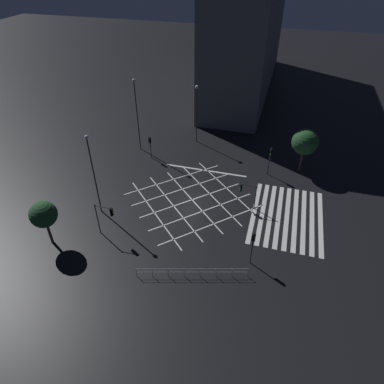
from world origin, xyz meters
TOP-DOWN VIEW (x-y plane):
  - ground_plane at (0.00, 0.00)m, footprint 200.00×200.00m
  - road_markings at (0.30, -7.61)m, footprint 16.49×23.11m
  - office_building at (39.30, 0.01)m, footprint 40.84×10.06m
  - traffic_light_median_south at (0.38, -6.24)m, footprint 0.36×1.93m
  - traffic_light_sw_main at (-7.81, -8.00)m, footprint 0.39×0.36m
  - traffic_light_ne_main at (7.63, 8.17)m, footprint 0.39×0.36m
  - traffic_light_se_main at (7.81, -8.03)m, footprint 0.39×0.36m
  - traffic_light_nw_cross at (-8.06, 6.70)m, footprint 0.36×2.04m
  - street_lamp_east at (-4.86, 9.31)m, footprint 0.40×0.40m
  - street_lamp_west at (14.12, 3.32)m, footprint 0.49×0.49m
  - street_lamp_far at (9.62, 10.59)m, footprint 0.41×0.41m
  - street_tree_near at (9.97, -11.99)m, footprint 3.34×3.34m
  - street_tree_far at (-10.67, 11.76)m, footprint 2.65×2.65m
  - pedestrian_railing at (-10.99, -3.12)m, footprint 2.82×9.80m

SIDE VIEW (x-z plane):
  - ground_plane at x=0.00m, z-range 0.00..0.00m
  - road_markings at x=0.30m, z-range 0.00..0.01m
  - pedestrian_railing at x=-10.99m, z-range 0.15..1.20m
  - traffic_light_median_south at x=0.38m, z-range 0.73..3.97m
  - traffic_light_ne_main at x=7.63m, z-range 0.72..4.03m
  - traffic_light_sw_main at x=-7.81m, z-range 0.82..4.62m
  - traffic_light_nw_cross at x=-8.06m, z-range 0.88..4.73m
  - traffic_light_se_main at x=7.81m, z-range 0.85..4.82m
  - street_tree_far at x=-10.67m, z-range 1.18..6.23m
  - street_tree_near at x=9.97m, z-range 1.30..7.27m
  - street_lamp_east at x=-4.86m, z-range 1.10..10.68m
  - street_lamp_west at x=14.12m, z-range 1.61..10.26m
  - street_lamp_far at x=9.62m, z-range 1.14..11.47m
  - office_building at x=39.30m, z-range 0.00..23.71m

